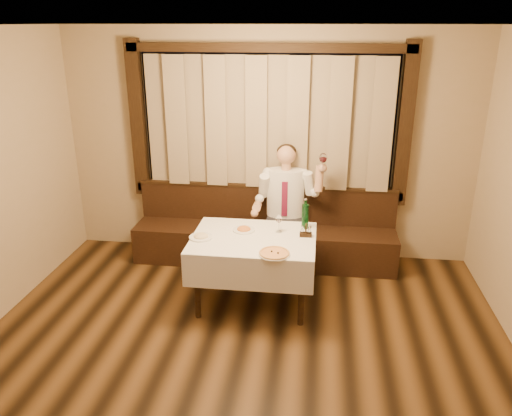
# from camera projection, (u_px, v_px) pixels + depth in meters

# --- Properties ---
(room) EXTENTS (5.01, 6.01, 2.81)m
(room) POSITION_uv_depth(u_px,v_px,m) (242.00, 191.00, 4.17)
(room) COLOR black
(room) RESTS_ON ground
(banquette) EXTENTS (3.20, 0.61, 0.94)m
(banquette) POSITION_uv_depth(u_px,v_px,m) (264.00, 237.00, 6.22)
(banquette) COLOR black
(banquette) RESTS_ON ground
(dining_table) EXTENTS (1.27, 0.97, 0.76)m
(dining_table) POSITION_uv_depth(u_px,v_px,m) (254.00, 246.00, 5.15)
(dining_table) COLOR black
(dining_table) RESTS_ON ground
(pizza) EXTENTS (0.31, 0.31, 0.03)m
(pizza) POSITION_uv_depth(u_px,v_px,m) (274.00, 253.00, 4.72)
(pizza) COLOR white
(pizza) RESTS_ON dining_table
(pasta_red) EXTENTS (0.23, 0.23, 0.08)m
(pasta_red) POSITION_uv_depth(u_px,v_px,m) (244.00, 228.00, 5.26)
(pasta_red) COLOR white
(pasta_red) RESTS_ON dining_table
(pasta_cream) EXTENTS (0.24, 0.24, 0.08)m
(pasta_cream) POSITION_uv_depth(u_px,v_px,m) (201.00, 235.00, 5.08)
(pasta_cream) COLOR white
(pasta_cream) RESTS_ON dining_table
(green_bottle) EXTENTS (0.07, 0.07, 0.33)m
(green_bottle) POSITION_uv_depth(u_px,v_px,m) (305.00, 216.00, 5.28)
(green_bottle) COLOR #104D1D
(green_bottle) RESTS_ON dining_table
(table_wine_glass) EXTENTS (0.07, 0.07, 0.19)m
(table_wine_glass) POSITION_uv_depth(u_px,v_px,m) (279.00, 220.00, 5.18)
(table_wine_glass) COLOR white
(table_wine_glass) RESTS_ON dining_table
(cruet_caddy) EXTENTS (0.12, 0.06, 0.13)m
(cruet_caddy) POSITION_uv_depth(u_px,v_px,m) (306.00, 232.00, 5.11)
(cruet_caddy) COLOR black
(cruet_caddy) RESTS_ON dining_table
(seated_man) EXTENTS (0.84, 0.63, 1.49)m
(seated_man) POSITION_uv_depth(u_px,v_px,m) (286.00, 199.00, 5.91)
(seated_man) COLOR black
(seated_man) RESTS_ON ground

